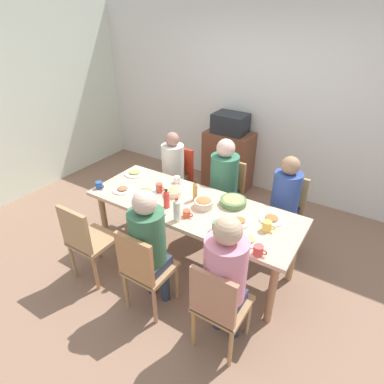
% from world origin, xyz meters
% --- Properties ---
extents(ground_plane, '(7.01, 7.01, 0.00)m').
position_xyz_m(ground_plane, '(0.00, 0.00, 0.00)').
color(ground_plane, '#8B6954').
extents(wall_back, '(6.08, 0.12, 2.60)m').
position_xyz_m(wall_back, '(0.00, 2.06, 1.30)').
color(wall_back, silver).
rests_on(wall_back, ground_plane).
extents(wall_left, '(0.12, 4.23, 2.60)m').
position_xyz_m(wall_left, '(-2.98, 0.00, 1.30)').
color(wall_left, silver).
rests_on(wall_left, ground_plane).
extents(dining_table, '(2.24, 0.82, 0.75)m').
position_xyz_m(dining_table, '(0.00, 0.00, 0.67)').
color(dining_table, '#D0A88D').
rests_on(dining_table, ground_plane).
extents(chair_0, '(0.40, 0.40, 0.90)m').
position_xyz_m(chair_0, '(0.75, -0.79, 0.51)').
color(chair_0, '#A67F50').
rests_on(chair_0, ground_plane).
extents(person_0, '(0.33, 0.33, 1.28)m').
position_xyz_m(person_0, '(0.75, -0.70, 0.77)').
color(person_0, '#2E3455').
rests_on(person_0, ground_plane).
extents(chair_1, '(0.40, 0.40, 0.90)m').
position_xyz_m(chair_1, '(0.75, 0.79, 0.51)').
color(chair_1, tan).
rests_on(chair_1, ground_plane).
extents(person_1, '(0.30, 0.30, 1.20)m').
position_xyz_m(person_1, '(0.75, 0.70, 0.71)').
color(person_1, '#29334F').
rests_on(person_1, ground_plane).
extents(chair_2, '(0.40, 0.40, 0.90)m').
position_xyz_m(chair_2, '(0.00, 0.79, 0.51)').
color(chair_2, '#A68251').
rests_on(chair_2, ground_plane).
extents(person_2, '(0.33, 0.33, 1.23)m').
position_xyz_m(person_2, '(-0.00, 0.70, 0.74)').
color(person_2, '#2B3342').
rests_on(person_2, ground_plane).
extents(chair_3, '(0.40, 0.40, 0.90)m').
position_xyz_m(chair_3, '(-0.75, 0.79, 0.51)').
color(chair_3, '#AE342B').
rests_on(chair_3, ground_plane).
extents(person_3, '(0.30, 0.30, 1.16)m').
position_xyz_m(person_3, '(-0.75, 0.70, 0.69)').
color(person_3, '#575645').
rests_on(person_3, ground_plane).
extents(chair_4, '(0.40, 0.40, 0.90)m').
position_xyz_m(chair_4, '(-0.75, -0.79, 0.51)').
color(chair_4, tan).
rests_on(chair_4, ground_plane).
extents(chair_5, '(0.40, 0.40, 0.90)m').
position_xyz_m(chair_5, '(0.00, -0.79, 0.51)').
color(chair_5, '#AA8257').
rests_on(chair_5, ground_plane).
extents(person_5, '(0.31, 0.31, 1.25)m').
position_xyz_m(person_5, '(0.00, -0.70, 0.75)').
color(person_5, '#372C52').
rests_on(person_5, ground_plane).
extents(plate_0, '(0.25, 0.25, 0.04)m').
position_xyz_m(plate_0, '(-0.56, -0.07, 0.76)').
color(plate_0, white).
rests_on(plate_0, dining_table).
extents(plate_1, '(0.23, 0.23, 0.04)m').
position_xyz_m(plate_1, '(0.78, 0.18, 0.76)').
color(plate_1, white).
rests_on(plate_1, dining_table).
extents(plate_2, '(0.25, 0.25, 0.04)m').
position_xyz_m(plate_2, '(-0.96, 0.21, 0.76)').
color(plate_2, white).
rests_on(plate_2, dining_table).
extents(plate_3, '(0.20, 0.20, 0.04)m').
position_xyz_m(plate_3, '(0.73, -0.23, 0.76)').
color(plate_3, silver).
rests_on(plate_3, dining_table).
extents(plate_4, '(0.22, 0.22, 0.04)m').
position_xyz_m(plate_4, '(-0.80, -0.17, 0.76)').
color(plate_4, white).
rests_on(plate_4, dining_table).
extents(plate_5, '(0.22, 0.22, 0.04)m').
position_xyz_m(plate_5, '(0.54, -0.02, 0.76)').
color(plate_5, silver).
rests_on(plate_5, dining_table).
extents(bowl_0, '(0.20, 0.20, 0.10)m').
position_xyz_m(bowl_0, '(0.12, 0.03, 0.79)').
color(bowl_0, beige).
rests_on(bowl_0, dining_table).
extents(bowl_1, '(0.18, 0.18, 0.08)m').
position_xyz_m(bowl_1, '(-0.27, 0.05, 0.79)').
color(bowl_1, beige).
rests_on(bowl_1, dining_table).
extents(bowl_2, '(0.27, 0.27, 0.08)m').
position_xyz_m(bowl_2, '(0.35, 0.23, 0.79)').
color(bowl_2, '#547D4B').
rests_on(bowl_2, dining_table).
extents(cup_0, '(0.11, 0.07, 0.10)m').
position_xyz_m(cup_0, '(-0.44, 0.03, 0.80)').
color(cup_0, '#CF513C').
rests_on(cup_0, dining_table).
extents(cup_1, '(0.12, 0.09, 0.09)m').
position_xyz_m(cup_1, '(0.42, -0.25, 0.79)').
color(cup_1, '#4D8B5E').
rests_on(cup_1, dining_table).
extents(cup_2, '(0.11, 0.07, 0.08)m').
position_xyz_m(cup_2, '(-0.15, -0.33, 0.79)').
color(cup_2, white).
rests_on(cup_2, dining_table).
extents(cup_3, '(0.12, 0.08, 0.10)m').
position_xyz_m(cup_3, '(0.80, 0.00, 0.80)').
color(cup_3, '#EAC652').
rests_on(cup_3, dining_table).
extents(cup_4, '(0.11, 0.07, 0.07)m').
position_xyz_m(cup_4, '(-0.40, 0.31, 0.78)').
color(cup_4, white).
rests_on(cup_4, dining_table).
extents(cup_5, '(0.11, 0.07, 0.07)m').
position_xyz_m(cup_5, '(0.07, -0.21, 0.78)').
color(cup_5, '#CF5134').
rests_on(cup_5, dining_table).
extents(cup_6, '(0.11, 0.08, 0.08)m').
position_xyz_m(cup_6, '(-1.05, -0.27, 0.79)').
color(cup_6, '#2A5397').
rests_on(cup_6, dining_table).
extents(cup_7, '(0.12, 0.08, 0.08)m').
position_xyz_m(cup_7, '(0.86, -0.35, 0.79)').
color(cup_7, '#D24845').
rests_on(cup_7, dining_table).
extents(bottle_0, '(0.05, 0.05, 0.22)m').
position_xyz_m(bottle_0, '(-0.02, 0.10, 0.85)').
color(bottle_0, tan).
rests_on(bottle_0, dining_table).
extents(bottle_1, '(0.07, 0.07, 0.25)m').
position_xyz_m(bottle_1, '(0.03, -0.31, 0.87)').
color(bottle_1, silver).
rests_on(bottle_1, dining_table).
extents(bottle_2, '(0.05, 0.05, 0.23)m').
position_xyz_m(bottle_2, '(-0.30, -0.33, 0.86)').
color(bottle_2, '#4A7639').
rests_on(bottle_2, dining_table).
extents(bottle_3, '(0.06, 0.06, 0.21)m').
position_xyz_m(bottle_3, '(-0.19, -0.18, 0.84)').
color(bottle_3, red).
rests_on(bottle_3, dining_table).
extents(side_cabinet, '(0.70, 0.44, 0.90)m').
position_xyz_m(side_cabinet, '(-0.46, 1.76, 0.45)').
color(side_cabinet, brown).
rests_on(side_cabinet, ground_plane).
extents(microwave, '(0.48, 0.36, 0.28)m').
position_xyz_m(microwave, '(-0.46, 1.76, 1.04)').
color(microwave, '#20252A').
rests_on(microwave, side_cabinet).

